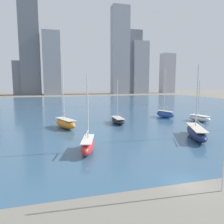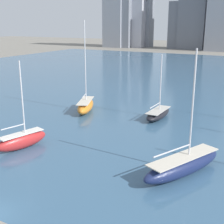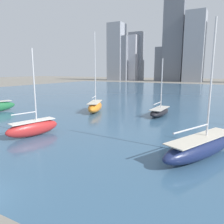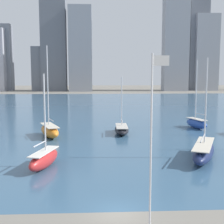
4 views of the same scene
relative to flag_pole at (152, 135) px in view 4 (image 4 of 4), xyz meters
The scene contains 9 objects.
ground_plane 7.39m from the flag_pole, 134.76° to the left, with size 500.00×500.00×0.00m, color gray.
harbor_water 72.61m from the flag_pole, 91.78° to the left, with size 180.00×140.00×0.00m.
flag_pole is the anchor object (origin of this frame).
distant_city_skyline 171.50m from the flag_pole, 92.71° to the left, with size 181.79×21.19×74.37m.
sailboat_black 34.82m from the flag_pole, 88.85° to the left, with size 2.72×7.75×10.38m.
sailboat_orange 34.62m from the flag_pole, 110.44° to the left, with size 5.17×8.35×15.57m.
sailboat_red 18.34m from the flag_pole, 124.87° to the left, with size 3.51×7.15×10.91m.
sailboat_blue 42.63m from the flag_pole, 67.67° to the left, with size 3.61×6.67×13.48m.
sailboat_navy 20.28m from the flag_pole, 59.99° to the left, with size 6.79×11.03×12.89m.
Camera 4 is at (-1.62, -23.53, 11.01)m, focal length 50.00 mm.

